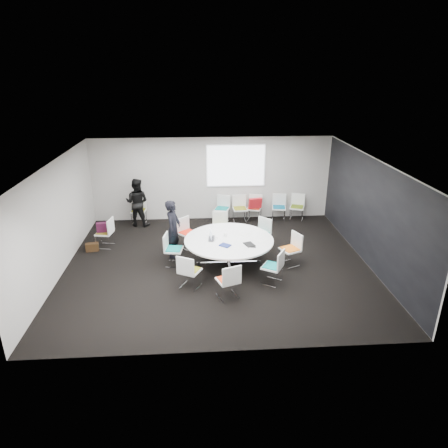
{
  "coord_description": "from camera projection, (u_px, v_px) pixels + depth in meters",
  "views": [
    {
      "loc": [
        -0.46,
        -9.52,
        4.98
      ],
      "look_at": [
        0.2,
        0.4,
        1.0
      ],
      "focal_mm": 32.0,
      "sensor_mm": 36.0,
      "label": 1
    }
  ],
  "objects": [
    {
      "name": "chair_back_c",
      "position": [
        254.0,
        213.0,
        13.61
      ],
      "size": [
        0.58,
        0.57,
        0.88
      ],
      "rotation": [
        0.0,
        0.0,
        2.81
      ],
      "color": "silver",
      "rests_on": "ground"
    },
    {
      "name": "maroon_bag",
      "position": [
        104.0,
        227.0,
        11.5
      ],
      "size": [
        0.42,
        0.2,
        0.28
      ],
      "primitive_type": "cube",
      "rotation": [
        0.0,
        0.0,
        0.16
      ],
      "color": "#40112A",
      "rests_on": "chair_spare_left"
    },
    {
      "name": "chair_ring_e",
      "position": [
        174.0,
        255.0,
        10.58
      ],
      "size": [
        0.52,
        0.53,
        0.88
      ],
      "rotation": [
        0.0,
        0.0,
        4.55
      ],
      "color": "silver",
      "rests_on": "ground"
    },
    {
      "name": "laptop_lid",
      "position": [
        211.0,
        234.0,
        10.44
      ],
      "size": [
        0.05,
        0.3,
        0.22
      ],
      "primitive_type": "cube",
      "rotation": [
        0.0,
        0.0,
        1.68
      ],
      "color": "silver",
      "rests_on": "conference_table"
    },
    {
      "name": "papers_right",
      "position": [
        246.0,
        235.0,
        10.71
      ],
      "size": [
        0.36,
        0.36,
        0.0
      ],
      "primitive_type": "cube",
      "rotation": [
        0.0,
        0.0,
        0.83
      ],
      "color": "silver",
      "rests_on": "conference_table"
    },
    {
      "name": "chair_ring_b",
      "position": [
        261.0,
        239.0,
        11.56
      ],
      "size": [
        0.64,
        0.64,
        0.88
      ],
      "rotation": [
        0.0,
        0.0,
        2.38
      ],
      "color": "silver",
      "rests_on": "ground"
    },
    {
      "name": "projection_screen",
      "position": [
        236.0,
        166.0,
        13.27
      ],
      "size": [
        1.9,
        0.03,
        1.35
      ],
      "primitive_type": "cube",
      "color": "white",
      "rests_on": "room_shell"
    },
    {
      "name": "room_shell",
      "position": [
        221.0,
        215.0,
        10.18
      ],
      "size": [
        8.08,
        7.08,
        2.88
      ],
      "color": "black",
      "rests_on": "ground"
    },
    {
      "name": "chair_back_d",
      "position": [
        279.0,
        212.0,
        13.67
      ],
      "size": [
        0.53,
        0.52,
        0.88
      ],
      "rotation": [
        0.0,
        0.0,
        2.97
      ],
      "color": "silver",
      "rests_on": "ground"
    },
    {
      "name": "cup",
      "position": [
        225.0,
        235.0,
        10.61
      ],
      "size": [
        0.08,
        0.08,
        0.09
      ],
      "primitive_type": "cylinder",
      "color": "white",
      "rests_on": "conference_table"
    },
    {
      "name": "tablet_folio",
      "position": [
        225.0,
        245.0,
        10.06
      ],
      "size": [
        0.33,
        0.31,
        0.03
      ],
      "primitive_type": "cube",
      "rotation": [
        0.0,
        0.0,
        -0.63
      ],
      "color": "navy",
      "rests_on": "conference_table"
    },
    {
      "name": "chair_ring_f",
      "position": [
        190.0,
        277.0,
        9.49
      ],
      "size": [
        0.62,
        0.61,
        0.88
      ],
      "rotation": [
        0.0,
        0.0,
        5.8
      ],
      "color": "silver",
      "rests_on": "ground"
    },
    {
      "name": "notebook_black",
      "position": [
        249.0,
        244.0,
        10.12
      ],
      "size": [
        0.31,
        0.36,
        0.02
      ],
      "primitive_type": "cube",
      "rotation": [
        0.0,
        0.0,
        0.35
      ],
      "color": "black",
      "rests_on": "conference_table"
    },
    {
      "name": "chair_back_a",
      "position": [
        222.0,
        214.0,
        13.55
      ],
      "size": [
        0.58,
        0.57,
        0.88
      ],
      "rotation": [
        0.0,
        0.0,
        2.81
      ],
      "color": "silver",
      "rests_on": "ground"
    },
    {
      "name": "chair_ring_g",
      "position": [
        228.0,
        287.0,
        9.07
      ],
      "size": [
        0.59,
        0.58,
        0.88
      ],
      "rotation": [
        0.0,
        0.0,
        6.64
      ],
      "color": "silver",
      "rests_on": "ground"
    },
    {
      "name": "chair_spare_left",
      "position": [
        106.0,
        238.0,
        11.63
      ],
      "size": [
        0.52,
        0.53,
        0.88
      ],
      "rotation": [
        0.0,
        0.0,
        1.39
      ],
      "color": "silver",
      "rests_on": "ground"
    },
    {
      "name": "chair_ring_a",
      "position": [
        290.0,
        255.0,
        10.59
      ],
      "size": [
        0.6,
        0.6,
        0.88
      ],
      "rotation": [
        0.0,
        0.0,
        1.99
      ],
      "color": "silver",
      "rests_on": "ground"
    },
    {
      "name": "chair_person_back",
      "position": [
        139.0,
        215.0,
        13.38
      ],
      "size": [
        0.51,
        0.5,
        0.88
      ],
      "rotation": [
        0.0,
        0.0,
        3.03
      ],
      "color": "silver",
      "rests_on": "ground"
    },
    {
      "name": "brown_bag",
      "position": [
        92.0,
        247.0,
        11.42
      ],
      "size": [
        0.38,
        0.22,
        0.24
      ],
      "primitive_type": "cube",
      "rotation": [
        0.0,
        0.0,
        0.18
      ],
      "color": "#332010",
      "rests_on": "ground"
    },
    {
      "name": "papers_front",
      "position": [
        260.0,
        241.0,
        10.33
      ],
      "size": [
        0.36,
        0.33,
        0.0
      ],
      "primitive_type": "cube",
      "rotation": [
        0.0,
        0.0,
        -0.51
      ],
      "color": "silver",
      "rests_on": "conference_table"
    },
    {
      "name": "laptop",
      "position": [
        214.0,
        239.0,
        10.45
      ],
      "size": [
        0.27,
        0.38,
        0.03
      ],
      "primitive_type": "imported",
      "rotation": [
        0.0,
        0.0,
        1.48
      ],
      "color": "#333338",
      "rests_on": "conference_table"
    },
    {
      "name": "phone",
      "position": [
        253.0,
        247.0,
        9.98
      ],
      "size": [
        0.15,
        0.09,
        0.01
      ],
      "primitive_type": "cube",
      "rotation": [
        0.0,
        0.0,
        -0.12
      ],
      "color": "black",
      "rests_on": "conference_table"
    },
    {
      "name": "chair_back_e",
      "position": [
        297.0,
        212.0,
        13.71
      ],
      "size": [
        0.59,
        0.58,
        0.88
      ],
      "rotation": [
        0.0,
        0.0,
        2.79
      ],
      "color": "silver",
      "rests_on": "ground"
    },
    {
      "name": "chair_ring_c",
      "position": [
        220.0,
        232.0,
        12.04
      ],
      "size": [
        0.48,
        0.47,
        0.88
      ],
      "rotation": [
        0.0,
        0.0,
        3.09
      ],
      "color": "silver",
      "rests_on": "ground"
    },
    {
      "name": "person_back",
      "position": [
        137.0,
        202.0,
        13.03
      ],
      "size": [
        0.89,
        0.76,
        1.6
      ],
      "primitive_type": "imported",
      "rotation": [
        0.0,
        0.0,
        2.92
      ],
      "color": "black",
      "rests_on": "ground"
    },
    {
      "name": "chair_ring_d",
      "position": [
        188.0,
        238.0,
        11.61
      ],
      "size": [
        0.64,
        0.64,
        0.88
      ],
      "rotation": [
        0.0,
        0.0,
        3.89
      ],
      "color": "silver",
      "rests_on": "ground"
    },
    {
      "name": "chair_back_b",
      "position": [
        240.0,
        213.0,
        13.55
      ],
      "size": [
        0.48,
        0.47,
        0.88
      ],
      "rotation": [
        0.0,
        0.0,
        3.19
      ],
      "color": "silver",
      "rests_on": "ground"
    },
    {
      "name": "person_main",
      "position": [
        173.0,
        229.0,
        10.89
      ],
      "size": [
        0.54,
        0.68,
        1.62
      ],
      "primitive_type": "imported",
      "rotation": [
        0.0,
        0.0,
        1.29
      ],
      "color": "black",
      "rests_on": "ground"
    },
    {
      "name": "red_jacket",
      "position": [
        255.0,
        203.0,
        13.25
      ],
      "size": [
        0.46,
        0.24,
        0.36
      ],
      "primitive_type": "cube",
      "rotation": [
        0.17,
        0.0,
        0.2
      ],
      "color": "#B2151C",
      "rests_on": "chair_back_c"
    },
    {
      "name": "chair_ring_h",
      "position": [
        272.0,
        273.0,
        9.68
      ],
      "size": [
        0.62,
        0.63,
        0.88
      ],
      "rotation": [
        0.0,
        0.0,
        7.31
      ],
      "color": "silver",
      "rests_on": "ground"
    },
    {
      "name": "conference_table",
      "position": [
        229.0,
        245.0,
        10.51
      ],
      "size": [
        2.34,
        2.34,
        0.73
      ],
      "color": "silver",
      "rests_on": "ground"
    }
  ]
}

